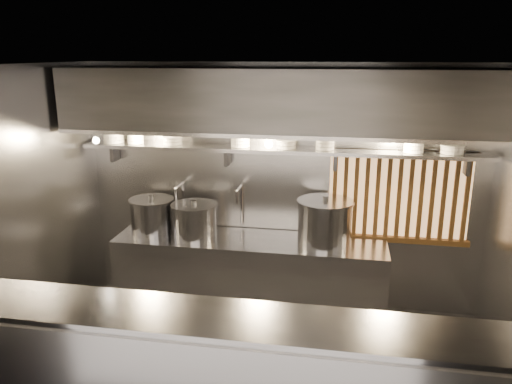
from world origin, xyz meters
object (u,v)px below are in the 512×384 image
(heat_lamp, at_px, (94,135))
(stock_pot_left, at_px, (152,215))
(stock_pot_right, at_px, (325,222))
(stock_pot_mid, at_px, (195,220))
(pendant_bulb, at_px, (269,144))

(heat_lamp, bearing_deg, stock_pot_left, 34.47)
(stock_pot_left, height_order, stock_pot_right, stock_pot_right)
(stock_pot_mid, xyz_separation_m, stock_pot_right, (1.44, 0.04, 0.05))
(heat_lamp, relative_size, stock_pot_left, 0.52)
(stock_pot_left, relative_size, stock_pot_mid, 1.03)
(stock_pot_right, bearing_deg, heat_lamp, -173.11)
(pendant_bulb, distance_m, stock_pot_mid, 1.19)
(heat_lamp, relative_size, stock_pot_mid, 0.54)
(heat_lamp, relative_size, pendant_bulb, 1.87)
(stock_pot_right, bearing_deg, stock_pot_left, 179.28)
(heat_lamp, distance_m, stock_pot_mid, 1.41)
(pendant_bulb, bearing_deg, stock_pot_mid, -173.14)
(heat_lamp, height_order, stock_pot_mid, heat_lamp)
(heat_lamp, height_order, pendant_bulb, heat_lamp)
(pendant_bulb, bearing_deg, heat_lamp, -169.00)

